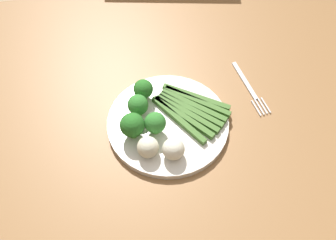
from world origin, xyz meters
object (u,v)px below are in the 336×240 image
plate (168,123)px  cauliflower_left (173,149)px  fork (249,88)px  broccoli_front (143,89)px  broccoli_back (138,105)px  cauliflower_near_center (148,147)px  broccoli_outer_edge (132,125)px  dining_table (202,163)px  asparagus_bundle (190,109)px  chair (166,14)px  broccoli_back_right (155,123)px

plate → cauliflower_left: bearing=87.7°
cauliflower_left → fork: size_ratio=0.27×
broccoli_front → broccoli_back: broccoli_back is taller
cauliflower_near_center → fork: bearing=-151.8°
broccoli_outer_edge → dining_table: bearing=168.2°
plate → dining_table: bearing=143.5°
fork → asparagus_bundle: bearing=-82.3°
asparagus_bundle → broccoli_front: (0.09, -0.05, 0.02)m
broccoli_back → fork: bearing=-171.9°
chair → broccoli_front: 0.64m
dining_table → broccoli_back_right: (0.10, -0.03, 0.14)m
plate → broccoli_back_right: broccoli_back_right is taller
dining_table → asparagus_bundle: (0.02, -0.07, 0.12)m
broccoli_outer_edge → cauliflower_left: size_ratio=1.39×
plate → broccoli_outer_edge: broccoli_outer_edge is taller
plate → broccoli_back_right: size_ratio=4.74×
asparagus_bundle → broccoli_outer_edge: broccoli_outer_edge is taller
fork → cauliflower_near_center: bearing=-71.8°
broccoli_back → cauliflower_left: bearing=116.3°
cauliflower_left → fork: 0.26m
cauliflower_near_center → chair: bearing=-102.4°
dining_table → broccoli_front: 0.22m
cauliflower_near_center → cauliflower_left: size_ratio=0.98×
dining_table → broccoli_back_right: size_ratio=21.19×
asparagus_bundle → broccoli_outer_edge: (0.13, 0.04, 0.03)m
broccoli_back → fork: 0.27m
plate → asparagus_bundle: (-0.05, -0.02, 0.01)m
dining_table → broccoli_back_right: broccoli_back_right is taller
dining_table → cauliflower_near_center: bearing=7.5°
cauliflower_left → plate: bearing=-92.3°
broccoli_outer_edge → broccoli_front: 0.10m
asparagus_bundle → broccoli_back_right: (0.08, 0.04, 0.03)m
plate → chair: bearing=-99.2°
asparagus_bundle → plate: bearing=-116.1°
broccoli_outer_edge → cauliflower_left: 0.10m
asparagus_bundle → cauliflower_left: (0.05, 0.10, 0.02)m
dining_table → chair: chair is taller
chair → broccoli_front: size_ratio=16.45×
chair → broccoli_front: chair is taller
dining_table → broccoli_outer_edge: (0.15, -0.03, 0.15)m
dining_table → broccoli_back_right: 0.18m
asparagus_bundle → fork: size_ratio=1.03×
chair → broccoli_back_right: size_ratio=15.75×
dining_table → cauliflower_left: 0.16m
chair → cauliflower_near_center: 0.76m
broccoli_front → cauliflower_near_center: size_ratio=1.19×
fork → broccoli_back: bearing=-91.8°
broccoli_back_right → broccoli_back: 0.06m
chair → cauliflower_near_center: bearing=88.5°
plate → broccoli_front: (0.04, -0.07, 0.04)m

